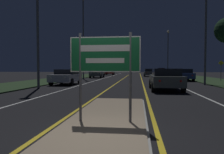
% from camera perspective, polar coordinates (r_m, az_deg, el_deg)
% --- Properties ---
extents(ground_plane, '(160.00, 160.00, 0.00)m').
position_cam_1_polar(ground_plane, '(4.90, -3.61, -15.25)').
color(ground_plane, black).
extents(median_island, '(2.20, 8.71, 0.10)m').
position_cam_1_polar(median_island, '(5.81, -1.82, -12.02)').
color(median_island, '#999993').
rests_on(median_island, ground_plane).
extents(verge_left, '(5.00, 100.00, 0.08)m').
position_cam_1_polar(verge_left, '(26.72, -15.90, -0.88)').
color(verge_left, '#23381E').
rests_on(verge_left, ground_plane).
extents(verge_right, '(5.00, 100.00, 0.08)m').
position_cam_1_polar(verge_right, '(26.11, 26.25, -1.10)').
color(verge_right, '#23381E').
rests_on(verge_right, ground_plane).
extents(centre_line_yellow_left, '(0.12, 70.00, 0.01)m').
position_cam_1_polar(centre_line_yellow_left, '(29.71, 2.77, -0.55)').
color(centre_line_yellow_left, gold).
rests_on(centre_line_yellow_left, ground_plane).
extents(centre_line_yellow_right, '(0.12, 70.00, 0.01)m').
position_cam_1_polar(centre_line_yellow_right, '(29.63, 7.75, -0.58)').
color(centre_line_yellow_right, gold).
rests_on(centre_line_yellow_right, ground_plane).
extents(lane_line_white_left, '(0.12, 70.00, 0.01)m').
position_cam_1_polar(lane_line_white_left, '(30.06, -2.77, -0.52)').
color(lane_line_white_left, silver).
rests_on(lane_line_white_left, ground_plane).
extents(lane_line_white_right, '(0.12, 70.00, 0.01)m').
position_cam_1_polar(lane_line_white_right, '(29.82, 13.35, -0.60)').
color(lane_line_white_right, silver).
rests_on(lane_line_white_right, ground_plane).
extents(edge_line_white_left, '(0.10, 70.00, 0.01)m').
position_cam_1_polar(edge_line_white_left, '(30.70, -8.30, -0.48)').
color(edge_line_white_left, silver).
rests_on(edge_line_white_left, ground_plane).
extents(edge_line_white_right, '(0.10, 70.00, 0.01)m').
position_cam_1_polar(edge_line_white_right, '(30.30, 19.00, -0.62)').
color(edge_line_white_right, silver).
rests_on(edge_line_white_right, ground_plane).
extents(highway_sign, '(1.82, 0.07, 2.29)m').
position_cam_1_polar(highway_sign, '(5.63, -1.85, 4.69)').
color(highway_sign, '#56565B').
rests_on(highway_sign, median_island).
extents(streetlight_left_far, '(0.62, 0.62, 11.22)m').
position_cam_1_polar(streetlight_left_far, '(30.46, -7.53, 13.92)').
color(streetlight_left_far, '#56565B').
rests_on(streetlight_left_far, ground_plane).
extents(streetlight_right_near, '(0.53, 0.53, 10.05)m').
position_cam_1_polar(streetlight_right_near, '(21.49, 23.36, 15.49)').
color(streetlight_right_near, '#56565B').
rests_on(streetlight_right_near, ground_plane).
extents(streetlight_right_far, '(0.47, 0.47, 8.72)m').
position_cam_1_polar(streetlight_right_far, '(43.62, 14.41, 7.34)').
color(streetlight_right_far, '#56565B').
rests_on(streetlight_right_far, ground_plane).
extents(car_receding_0, '(2.02, 4.56, 1.46)m').
position_cam_1_polar(car_receding_0, '(15.03, 13.80, -0.43)').
color(car_receding_0, '#4C514C').
rests_on(car_receding_0, ground_plane).
extents(car_receding_1, '(2.01, 4.67, 1.41)m').
position_cam_1_polar(car_receding_1, '(27.10, 17.98, 0.65)').
color(car_receding_1, navy).
rests_on(car_receding_1, ground_plane).
extents(car_receding_2, '(1.89, 4.17, 1.40)m').
position_cam_1_polar(car_receding_2, '(39.63, 9.68, 1.19)').
color(car_receding_2, '#4C514C').
rests_on(car_receding_2, ground_plane).
extents(car_receding_3, '(1.84, 4.06, 1.55)m').
position_cam_1_polar(car_receding_3, '(49.18, 12.67, 1.45)').
color(car_receding_3, maroon).
rests_on(car_receding_3, ground_plane).
extents(car_approaching_0, '(2.03, 4.14, 1.38)m').
position_cam_1_polar(car_approaching_0, '(20.26, -11.87, 0.15)').
color(car_approaching_0, '#B7B7BC').
rests_on(car_approaching_0, ground_plane).
extents(car_approaching_1, '(1.85, 4.15, 1.46)m').
position_cam_1_polar(car_approaching_1, '(34.01, -3.90, 1.07)').
color(car_approaching_1, '#4C514C').
rests_on(car_approaching_1, ground_plane).
extents(car_approaching_2, '(1.94, 4.13, 1.42)m').
position_cam_1_polar(car_approaching_2, '(48.44, -0.63, 1.43)').
color(car_approaching_2, maroon).
rests_on(car_approaching_2, ground_plane).
extents(warning_sign, '(0.60, 0.06, 2.29)m').
position_cam_1_polar(warning_sign, '(27.28, 26.60, 2.01)').
color(warning_sign, '#56565B').
rests_on(warning_sign, verge_right).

